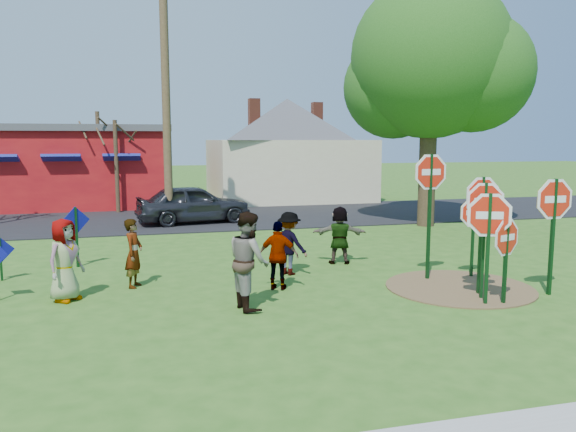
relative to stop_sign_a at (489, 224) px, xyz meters
name	(u,v)px	position (x,y,z in m)	size (l,w,h in m)	color
ground	(249,290)	(-4.31, 2.24, -1.61)	(120.00, 120.00, 0.00)	#2E5C1A
road	(198,218)	(-4.31, 13.74, -1.59)	(120.00, 7.50, 0.04)	black
dirt_patch	(459,287)	(0.19, 1.24, -1.59)	(3.20, 3.20, 0.03)	brown
red_building	(72,165)	(-9.81, 20.23, 0.36)	(9.40, 7.69, 3.90)	maroon
cream_house	(287,145)	(1.19, 20.24, 1.32)	(9.40, 9.40, 6.50)	beige
stop_sign_a	(489,224)	(0.00, 0.00, 0.00)	(1.10, 0.44, 2.37)	#0F3816
stop_sign_b	(430,184)	(-0.13, 2.10, 0.62)	(1.11, 0.10, 3.06)	#0F3816
stop_sign_c	(485,214)	(0.15, 0.37, 0.16)	(0.97, 0.33, 2.52)	#0F3816
stop_sign_d	(474,218)	(0.99, 2.04, -0.19)	(0.95, 0.06, 2.02)	#0F3816
stop_sign_e	(506,243)	(0.37, -0.06, -0.38)	(0.95, 0.36, 1.84)	#0F3816
stop_sign_f	(554,208)	(1.72, 0.31, 0.23)	(1.16, 0.08, 2.59)	#0F3816
stop_sign_g	(482,208)	(0.29, 0.68, 0.23)	(1.00, 0.09, 2.61)	#0F3816
blue_diamond_c	(0,254)	(-9.69, 4.49, -0.99)	(0.59, 0.22, 1.03)	#0F3816
blue_diamond_d	(76,229)	(-8.14, 5.55, -0.63)	(0.65, 0.35, 1.56)	#0F3816
person_a	(65,260)	(-8.03, 2.38, -0.77)	(0.82, 0.53, 1.68)	#3C4397
person_b	(134,253)	(-6.71, 3.13, -0.85)	(0.55, 0.36, 1.52)	#296D65
person_c	(249,260)	(-4.55, 0.97, -0.67)	(0.91, 0.71, 1.88)	brown
person_d	(289,243)	(-3.11, 3.41, -0.85)	(0.98, 0.56, 1.52)	#2E2E33
person_e	(278,256)	(-3.68, 2.13, -0.86)	(0.88, 0.36, 1.50)	#5B3463
person_f	(340,235)	(-1.53, 4.24, -0.85)	(1.41, 0.45, 1.52)	#184D30
suv	(194,204)	(-4.59, 12.33, -0.83)	(1.74, 4.33, 1.47)	#2E2E32
utility_pole	(166,87)	(-5.54, 11.65, 3.50)	(2.25, 1.01, 9.71)	#4C3823
leafy_tree	(434,67)	(3.99, 9.58, 4.24)	(6.40, 5.83, 9.09)	#382819
bare_tree_east	(99,147)	(-8.30, 17.01, 1.28)	(1.80, 1.80, 4.46)	#382819
bare_tree_extra	(116,153)	(-7.54, 16.32, 1.03)	(1.80, 1.80, 4.07)	#382819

